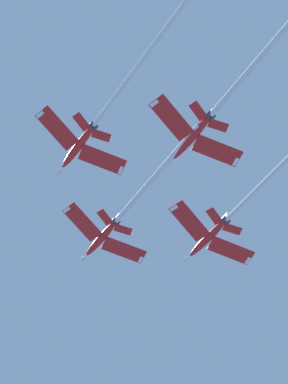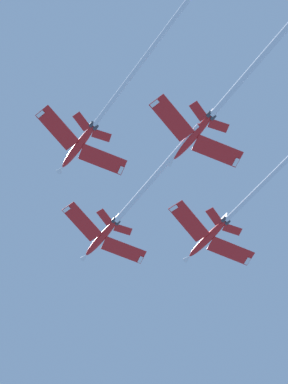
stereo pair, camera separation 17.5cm
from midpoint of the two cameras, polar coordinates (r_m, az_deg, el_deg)
name	(u,v)px [view 2 (the right image)]	position (r m, az deg, el deg)	size (l,w,h in m)	color
jet_lead	(123,213)	(146.10, -1.71, -1.67)	(34.40, 26.29, 15.01)	red
jet_left_wing	(96,122)	(136.83, -3.81, 5.53)	(35.84, 27.04, 14.65)	red
jet_right_wing	(231,216)	(142.19, 6.82, -1.86)	(35.88, 27.56, 14.69)	red
jet_slot	(219,107)	(130.96, 5.88, 6.72)	(34.65, 26.32, 14.30)	red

